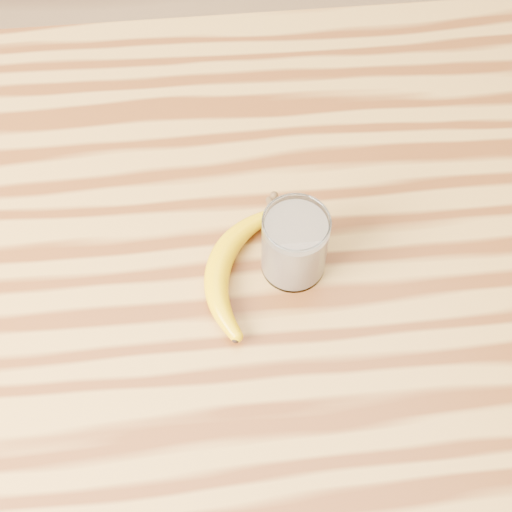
{
  "coord_description": "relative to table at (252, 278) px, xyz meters",
  "views": [
    {
      "loc": [
        -0.04,
        -0.48,
        1.67
      ],
      "look_at": [
        0.0,
        -0.06,
        0.93
      ],
      "focal_mm": 50.0,
      "sensor_mm": 36.0,
      "label": 1
    }
  ],
  "objects": [
    {
      "name": "table",
      "position": [
        0.0,
        0.0,
        0.0
      ],
      "size": [
        1.2,
        0.8,
        0.9
      ],
      "color": "#A77833",
      "rests_on": "ground"
    },
    {
      "name": "smoothie_glass",
      "position": [
        0.05,
        -0.06,
        0.18
      ],
      "size": [
        0.08,
        0.08,
        0.1
      ],
      "color": "white",
      "rests_on": "table"
    },
    {
      "name": "banana",
      "position": [
        -0.04,
        -0.06,
        0.15
      ],
      "size": [
        0.17,
        0.27,
        0.03
      ],
      "primitive_type": null,
      "rotation": [
        0.0,
        0.0,
        -0.33
      ],
      "color": "#D9A600",
      "rests_on": "table"
    }
  ]
}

